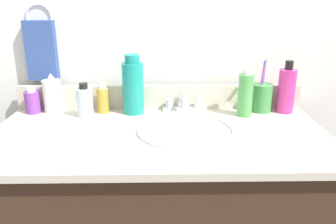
# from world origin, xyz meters

# --- Properties ---
(countertop) EXTENTS (1.08, 0.54, 0.02)m
(countertop) POSITION_xyz_m (0.00, 0.00, 0.73)
(countertop) COLOR beige
(countertop) RESTS_ON vanity_cabinet
(backsplash) EXTENTS (1.08, 0.02, 0.09)m
(backsplash) POSITION_xyz_m (0.00, 0.26, 0.78)
(backsplash) COLOR beige
(backsplash) RESTS_ON countertop
(back_wall) EXTENTS (2.18, 0.04, 1.30)m
(back_wall) POSITION_xyz_m (0.00, 0.32, 0.65)
(back_wall) COLOR silver
(back_wall) RESTS_ON ground_plane
(towel_ring) EXTENTS (0.10, 0.01, 0.10)m
(towel_ring) POSITION_xyz_m (-0.44, 0.30, 1.08)
(towel_ring) COLOR silver
(hand_towel) EXTENTS (0.11, 0.04, 0.22)m
(hand_towel) POSITION_xyz_m (-0.44, 0.28, 0.96)
(hand_towel) COLOR #334C8C
(sink_basin) EXTENTS (0.33, 0.33, 0.11)m
(sink_basin) POSITION_xyz_m (0.09, 0.02, 0.71)
(sink_basin) COLOR white
(sink_basin) RESTS_ON countertop
(faucet) EXTENTS (0.16, 0.10, 0.08)m
(faucet) POSITION_xyz_m (0.09, 0.21, 0.77)
(faucet) COLOR silver
(faucet) RESTS_ON countertop
(bottle_gel_clear) EXTENTS (0.06, 0.06, 0.12)m
(bottle_gel_clear) POSITION_xyz_m (-0.27, 0.17, 0.79)
(bottle_gel_clear) COLOR silver
(bottle_gel_clear) RESTS_ON countertop
(bottle_mouthwash_teal) EXTENTS (0.08, 0.08, 0.22)m
(bottle_mouthwash_teal) POSITION_xyz_m (-0.10, 0.20, 0.84)
(bottle_mouthwash_teal) COLOR teal
(bottle_mouthwash_teal) RESTS_ON countertop
(bottle_lotion_white) EXTENTS (0.07, 0.07, 0.15)m
(bottle_lotion_white) POSITION_xyz_m (-0.40, 0.22, 0.80)
(bottle_lotion_white) COLOR white
(bottle_lotion_white) RESTS_ON countertop
(bottle_oil_amber) EXTENTS (0.04, 0.04, 0.11)m
(bottle_oil_amber) POSITION_xyz_m (-0.21, 0.21, 0.79)
(bottle_oil_amber) COLOR gold
(bottle_oil_amber) RESTS_ON countertop
(bottle_toner_green) EXTENTS (0.05, 0.05, 0.18)m
(bottle_toner_green) POSITION_xyz_m (0.31, 0.16, 0.82)
(bottle_toner_green) COLOR #4C9E4C
(bottle_toner_green) RESTS_ON countertop
(bottle_soap_pink) EXTENTS (0.06, 0.06, 0.19)m
(bottle_soap_pink) POSITION_xyz_m (0.47, 0.20, 0.82)
(bottle_soap_pink) COLOR #D8338C
(bottle_soap_pink) RESTS_ON countertop
(bottle_cream_purple) EXTENTS (0.05, 0.05, 0.10)m
(bottle_cream_purple) POSITION_xyz_m (-0.47, 0.21, 0.78)
(bottle_cream_purple) COLOR #7A3899
(bottle_cream_purple) RESTS_ON countertop
(cup_green) EXTENTS (0.07, 0.08, 0.20)m
(cup_green) POSITION_xyz_m (0.38, 0.21, 0.80)
(cup_green) COLOR #3F8C47
(cup_green) RESTS_ON countertop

